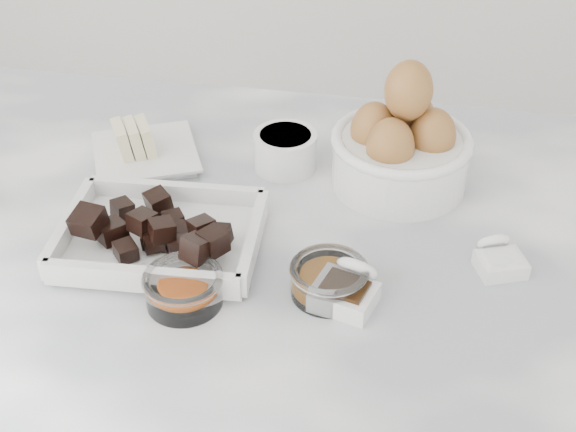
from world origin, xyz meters
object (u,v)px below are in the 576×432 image
(zest_bowl, at_px, (183,288))
(vanilla_spoon, at_px, (348,289))
(butter_plate, at_px, (143,148))
(egg_bowl, at_px, (401,146))
(sugar_ramekin, at_px, (285,149))
(chocolate_dish, at_px, (160,230))
(salt_spoon, at_px, (499,258))
(honey_bowl, at_px, (329,280))

(zest_bowl, height_order, vanilla_spoon, vanilla_spoon)
(butter_plate, distance_m, egg_bowl, 0.34)
(sugar_ramekin, distance_m, egg_bowl, 0.15)
(chocolate_dish, distance_m, salt_spoon, 0.38)
(butter_plate, bearing_deg, zest_bowl, -63.29)
(zest_bowl, xyz_separation_m, vanilla_spoon, (0.17, 0.03, -0.00))
(honey_bowl, relative_size, salt_spoon, 1.16)
(butter_plate, height_order, zest_bowl, butter_plate)
(vanilla_spoon, relative_size, salt_spoon, 1.20)
(butter_plate, height_order, salt_spoon, butter_plate)
(salt_spoon, bearing_deg, sugar_ramekin, 149.05)
(honey_bowl, bearing_deg, sugar_ramekin, 110.83)
(egg_bowl, relative_size, salt_spoon, 2.41)
(chocolate_dish, relative_size, honey_bowl, 2.76)
(sugar_ramekin, height_order, salt_spoon, sugar_ramekin)
(zest_bowl, distance_m, salt_spoon, 0.34)
(zest_bowl, bearing_deg, egg_bowl, 52.23)
(chocolate_dish, relative_size, vanilla_spoon, 2.68)
(chocolate_dish, bearing_deg, egg_bowl, 35.06)
(vanilla_spoon, xyz_separation_m, salt_spoon, (0.16, 0.08, -0.00))
(honey_bowl, height_order, zest_bowl, same)
(sugar_ramekin, bearing_deg, butter_plate, -175.15)
(butter_plate, distance_m, salt_spoon, 0.48)
(chocolate_dish, height_order, salt_spoon, chocolate_dish)
(chocolate_dish, height_order, zest_bowl, chocolate_dish)
(sugar_ramekin, relative_size, salt_spoon, 1.13)
(chocolate_dish, height_order, vanilla_spoon, chocolate_dish)
(honey_bowl, height_order, salt_spoon, salt_spoon)
(egg_bowl, bearing_deg, chocolate_dish, -144.94)
(egg_bowl, bearing_deg, honey_bowl, -104.61)
(chocolate_dish, distance_m, zest_bowl, 0.10)
(sugar_ramekin, bearing_deg, vanilla_spoon, -65.49)
(sugar_ramekin, xyz_separation_m, salt_spoon, (0.27, -0.16, -0.01))
(vanilla_spoon, bearing_deg, butter_plate, 142.72)
(honey_bowl, distance_m, zest_bowl, 0.15)
(zest_bowl, bearing_deg, salt_spoon, 19.64)
(butter_plate, distance_m, zest_bowl, 0.29)
(butter_plate, distance_m, honey_bowl, 0.35)
(salt_spoon, bearing_deg, vanilla_spoon, -152.25)
(honey_bowl, xyz_separation_m, vanilla_spoon, (0.02, -0.01, -0.00))
(chocolate_dish, relative_size, zest_bowl, 2.75)
(honey_bowl, distance_m, salt_spoon, 0.19)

